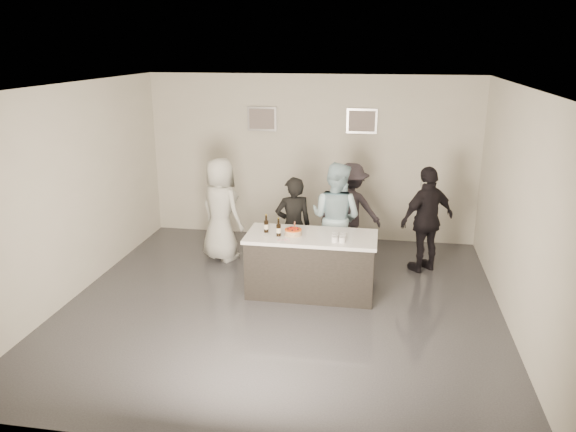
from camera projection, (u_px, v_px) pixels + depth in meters
The scene contains 19 objects.
floor at pixel (282, 304), 7.87m from camera, with size 6.00×6.00×0.00m, color #3D3D42.
ceiling at pixel (281, 86), 6.99m from camera, with size 6.00×6.00×0.00m, color white.
wall_back at pixel (311, 158), 10.26m from camera, with size 6.00×0.04×3.00m, color beige.
wall_front at pixel (216, 299), 4.61m from camera, with size 6.00×0.04×3.00m, color beige.
wall_left at pixel (73, 192), 7.91m from camera, with size 0.04×6.00×3.00m, color beige.
wall_right at pixel (520, 213), 6.95m from camera, with size 0.04×6.00×3.00m, color beige.
picture_left at pixel (262, 119), 10.17m from camera, with size 0.54×0.04×0.44m, color #B2B2B7.
picture_right at pixel (362, 121), 9.88m from camera, with size 0.54×0.04×0.44m, color #B2B2B7.
bar_counter at pixel (311, 264), 8.11m from camera, with size 1.86×0.86×0.90m, color white.
cake at pixel (293, 232), 7.97m from camera, with size 0.24×0.24×0.07m, color #F95C1A.
beer_bottle_a at pixel (266, 224), 8.06m from camera, with size 0.07×0.07×0.26m, color black.
beer_bottle_b at pixel (279, 227), 7.90m from camera, with size 0.07×0.07×0.26m, color black.
tumbler_cluster at pixel (339, 237), 7.77m from camera, with size 0.19×0.30×0.08m, color gold.
candles at pixel (283, 240), 7.77m from camera, with size 0.24×0.08×0.01m, color pink.
person_main_black at pixel (293, 226), 8.75m from camera, with size 0.57×0.38×1.57m, color black.
person_main_blue at pixel (336, 218), 8.83m from camera, with size 0.86×0.67×1.77m, color silver.
person_guest_left at pixel (221, 209), 9.32m from camera, with size 0.85×0.55×1.74m, color silver.
person_guest_right at pixel (427, 219), 8.84m from camera, with size 1.00×0.42×1.70m, color black.
person_guest_back at pixel (351, 209), 9.59m from camera, with size 1.03×0.59×1.59m, color #362F38.
Camera 1 is at (1.29, -7.04, 3.51)m, focal length 35.00 mm.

